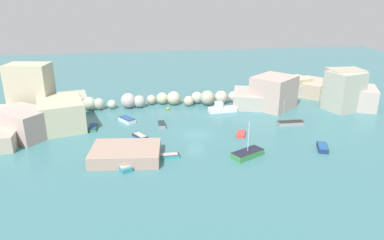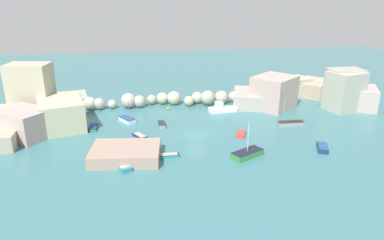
{
  "view_description": "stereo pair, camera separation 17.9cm",
  "coord_description": "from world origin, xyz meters",
  "px_view_note": "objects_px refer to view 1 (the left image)",
  "views": [
    {
      "loc": [
        -8.73,
        -49.17,
        20.42
      ],
      "look_at": [
        0.0,
        3.84,
        1.0
      ],
      "focal_mm": 33.55,
      "sensor_mm": 36.0,
      "label": 1
    },
    {
      "loc": [
        -8.55,
        -49.2,
        20.42
      ],
      "look_at": [
        0.0,
        3.84,
        1.0
      ],
      "focal_mm": 33.55,
      "sensor_mm": 36.0,
      "label": 2
    }
  ],
  "objects_px": {
    "moored_boat_0": "(127,120)",
    "moored_boat_10": "(93,127)",
    "moored_boat_7": "(291,123)",
    "moored_boat_8": "(140,136)",
    "moored_boat_1": "(222,109)",
    "moored_boat_4": "(241,134)",
    "stone_dock": "(126,153)",
    "moored_boat_2": "(169,155)",
    "moored_boat_9": "(120,164)",
    "moored_boat_3": "(323,147)",
    "channel_buoy": "(168,109)",
    "moored_boat_6": "(248,154)",
    "moored_boat_5": "(162,125)"
  },
  "relations": [
    {
      "from": "moored_boat_0",
      "to": "moored_boat_7",
      "type": "distance_m",
      "value": 26.68
    },
    {
      "from": "moored_boat_7",
      "to": "moored_boat_8",
      "type": "distance_m",
      "value": 24.18
    },
    {
      "from": "stone_dock",
      "to": "moored_boat_9",
      "type": "bearing_deg",
      "value": -110.53
    },
    {
      "from": "stone_dock",
      "to": "moored_boat_1",
      "type": "bearing_deg",
      "value": 44.77
    },
    {
      "from": "moored_boat_5",
      "to": "moored_boat_6",
      "type": "height_order",
      "value": "moored_boat_6"
    },
    {
      "from": "moored_boat_3",
      "to": "moored_boat_5",
      "type": "distance_m",
      "value": 24.33
    },
    {
      "from": "moored_boat_7",
      "to": "moored_boat_10",
      "type": "distance_m",
      "value": 31.46
    },
    {
      "from": "moored_boat_0",
      "to": "moored_boat_3",
      "type": "height_order",
      "value": "moored_boat_0"
    },
    {
      "from": "moored_boat_9",
      "to": "moored_boat_10",
      "type": "xyz_separation_m",
      "value": [
        -4.47,
        13.54,
        -0.06
      ]
    },
    {
      "from": "stone_dock",
      "to": "moored_boat_4",
      "type": "bearing_deg",
      "value": 17.52
    },
    {
      "from": "moored_boat_0",
      "to": "moored_boat_10",
      "type": "distance_m",
      "value": 5.76
    },
    {
      "from": "moored_boat_10",
      "to": "moored_boat_0",
      "type": "bearing_deg",
      "value": -61.97
    },
    {
      "from": "moored_boat_2",
      "to": "moored_boat_3",
      "type": "distance_m",
      "value": 20.95
    },
    {
      "from": "moored_boat_2",
      "to": "moored_boat_6",
      "type": "xyz_separation_m",
      "value": [
        10.12,
        -1.5,
        0.19
      ]
    },
    {
      "from": "moored_boat_7",
      "to": "moored_boat_4",
      "type": "bearing_deg",
      "value": 19.15
    },
    {
      "from": "stone_dock",
      "to": "moored_boat_4",
      "type": "relative_size",
      "value": 3.18
    },
    {
      "from": "moored_boat_7",
      "to": "moored_boat_0",
      "type": "bearing_deg",
      "value": -11.23
    },
    {
      "from": "moored_boat_1",
      "to": "moored_boat_4",
      "type": "relative_size",
      "value": 1.86
    },
    {
      "from": "moored_boat_5",
      "to": "moored_boat_7",
      "type": "distance_m",
      "value": 20.79
    },
    {
      "from": "stone_dock",
      "to": "moored_boat_6",
      "type": "xyz_separation_m",
      "value": [
        15.63,
        -1.9,
        -0.35
      ]
    },
    {
      "from": "moored_boat_4",
      "to": "moored_boat_7",
      "type": "xyz_separation_m",
      "value": [
        9.18,
        2.97,
        0.08
      ]
    },
    {
      "from": "channel_buoy",
      "to": "moored_boat_2",
      "type": "distance_m",
      "value": 19.8
    },
    {
      "from": "channel_buoy",
      "to": "moored_boat_0",
      "type": "relative_size",
      "value": 0.14
    },
    {
      "from": "moored_boat_2",
      "to": "moored_boat_9",
      "type": "relative_size",
      "value": 0.59
    },
    {
      "from": "moored_boat_6",
      "to": "stone_dock",
      "type": "bearing_deg",
      "value": 145.5
    },
    {
      "from": "moored_boat_0",
      "to": "moored_boat_10",
      "type": "xyz_separation_m",
      "value": [
        -5.23,
        -2.42,
        -0.12
      ]
    },
    {
      "from": "stone_dock",
      "to": "moored_boat_9",
      "type": "height_order",
      "value": "stone_dock"
    },
    {
      "from": "moored_boat_6",
      "to": "moored_boat_10",
      "type": "relative_size",
      "value": 1.7
    },
    {
      "from": "moored_boat_7",
      "to": "moored_boat_1",
      "type": "bearing_deg",
      "value": -40.53
    },
    {
      "from": "moored_boat_7",
      "to": "moored_boat_6",
      "type": "bearing_deg",
      "value": 45.49
    },
    {
      "from": "channel_buoy",
      "to": "moored_boat_6",
      "type": "relative_size",
      "value": 0.1
    },
    {
      "from": "stone_dock",
      "to": "moored_boat_9",
      "type": "relative_size",
      "value": 1.9
    },
    {
      "from": "moored_boat_1",
      "to": "moored_boat_7",
      "type": "relative_size",
      "value": 1.19
    },
    {
      "from": "moored_boat_4",
      "to": "moored_boat_8",
      "type": "distance_m",
      "value": 15.05
    },
    {
      "from": "moored_boat_9",
      "to": "moored_boat_4",
      "type": "bearing_deg",
      "value": -93.03
    },
    {
      "from": "moored_boat_4",
      "to": "moored_boat_5",
      "type": "bearing_deg",
      "value": -94.23
    },
    {
      "from": "moored_boat_2",
      "to": "moored_boat_5",
      "type": "relative_size",
      "value": 1.07
    },
    {
      "from": "moored_boat_0",
      "to": "moored_boat_3",
      "type": "distance_m",
      "value": 30.57
    },
    {
      "from": "moored_boat_3",
      "to": "channel_buoy",
      "type": "bearing_deg",
      "value": 64.54
    },
    {
      "from": "moored_boat_2",
      "to": "moored_boat_9",
      "type": "distance_m",
      "value": 6.39
    },
    {
      "from": "moored_boat_3",
      "to": "stone_dock",
      "type": "bearing_deg",
      "value": 108.87
    },
    {
      "from": "moored_boat_1",
      "to": "moored_boat_8",
      "type": "relative_size",
      "value": 1.7
    },
    {
      "from": "stone_dock",
      "to": "moored_boat_5",
      "type": "distance_m",
      "value": 12.3
    },
    {
      "from": "channel_buoy",
      "to": "moored_boat_2",
      "type": "bearing_deg",
      "value": -95.32
    },
    {
      "from": "stone_dock",
      "to": "moored_boat_4",
      "type": "distance_m",
      "value": 17.75
    },
    {
      "from": "stone_dock",
      "to": "moored_boat_1",
      "type": "relative_size",
      "value": 1.71
    },
    {
      "from": "moored_boat_0",
      "to": "moored_boat_3",
      "type": "bearing_deg",
      "value": 27.14
    },
    {
      "from": "moored_boat_3",
      "to": "moored_boat_6",
      "type": "relative_size",
      "value": 0.68
    },
    {
      "from": "moored_boat_3",
      "to": "moored_boat_7",
      "type": "relative_size",
      "value": 0.77
    },
    {
      "from": "moored_boat_1",
      "to": "moored_boat_10",
      "type": "relative_size",
      "value": 1.78
    }
  ]
}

